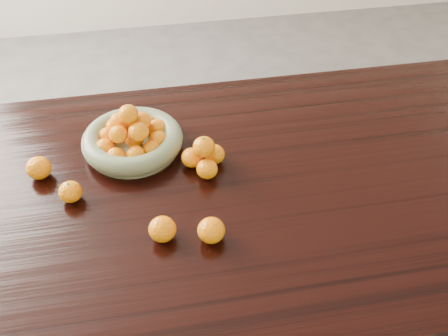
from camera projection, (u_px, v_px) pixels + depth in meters
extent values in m
plane|color=#5D5B58|center=(219.00, 333.00, 1.82)|extent=(5.00, 5.00, 0.00)
cube|color=black|center=(217.00, 192.00, 1.33)|extent=(2.00, 1.00, 0.04)
cube|color=black|center=(425.00, 155.00, 2.02)|extent=(0.08, 0.08, 0.71)
cylinder|color=#6B7556|center=(134.00, 147.00, 1.43)|extent=(0.26, 0.26, 0.01)
torus|color=#6B7556|center=(133.00, 140.00, 1.41)|extent=(0.29, 0.29, 0.05)
ellipsoid|color=orange|center=(158.00, 128.00, 1.44)|extent=(0.06, 0.06, 0.05)
ellipsoid|color=orange|center=(147.00, 123.00, 1.47)|extent=(0.05, 0.05, 0.05)
ellipsoid|color=orange|center=(131.00, 123.00, 1.46)|extent=(0.06, 0.06, 0.05)
ellipsoid|color=orange|center=(114.00, 127.00, 1.45)|extent=(0.05, 0.05, 0.05)
ellipsoid|color=orange|center=(107.00, 136.00, 1.42)|extent=(0.05, 0.05, 0.05)
ellipsoid|color=orange|center=(105.00, 148.00, 1.38)|extent=(0.05, 0.05, 0.05)
ellipsoid|color=orange|center=(116.00, 156.00, 1.35)|extent=(0.05, 0.05, 0.05)
ellipsoid|color=orange|center=(136.00, 155.00, 1.36)|extent=(0.05, 0.05, 0.05)
ellipsoid|color=orange|center=(152.00, 149.00, 1.38)|extent=(0.05, 0.05, 0.05)
ellipsoid|color=orange|center=(159.00, 140.00, 1.40)|extent=(0.06, 0.06, 0.05)
ellipsoid|color=orange|center=(134.00, 139.00, 1.41)|extent=(0.05, 0.05, 0.05)
ellipsoid|color=orange|center=(141.00, 121.00, 1.40)|extent=(0.06, 0.06, 0.05)
ellipsoid|color=orange|center=(119.00, 121.00, 1.40)|extent=(0.05, 0.05, 0.05)
ellipsoid|color=orange|center=(118.00, 134.00, 1.36)|extent=(0.05, 0.05, 0.05)
ellipsoid|color=orange|center=(139.00, 132.00, 1.36)|extent=(0.06, 0.06, 0.05)
ellipsoid|color=orange|center=(128.00, 114.00, 1.36)|extent=(0.06, 0.06, 0.05)
ellipsoid|color=orange|center=(207.00, 169.00, 1.33)|extent=(0.06, 0.06, 0.05)
ellipsoid|color=orange|center=(214.00, 154.00, 1.38)|extent=(0.06, 0.06, 0.05)
ellipsoid|color=orange|center=(192.00, 158.00, 1.36)|extent=(0.06, 0.06, 0.05)
ellipsoid|color=orange|center=(204.00, 147.00, 1.32)|extent=(0.06, 0.06, 0.06)
ellipsoid|color=orange|center=(70.00, 192.00, 1.27)|extent=(0.06, 0.06, 0.06)
ellipsoid|color=orange|center=(162.00, 229.00, 1.17)|extent=(0.07, 0.07, 0.06)
ellipsoid|color=orange|center=(211.00, 230.00, 1.17)|extent=(0.07, 0.07, 0.06)
ellipsoid|color=orange|center=(39.00, 168.00, 1.33)|extent=(0.07, 0.07, 0.06)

